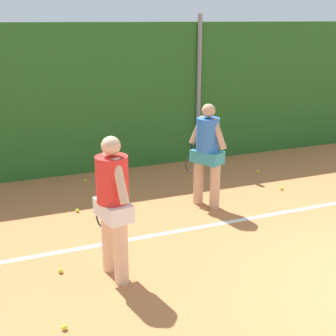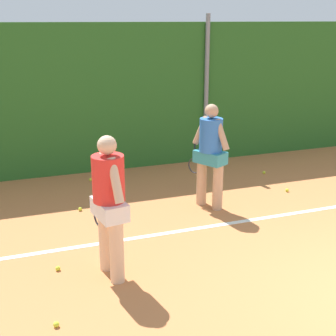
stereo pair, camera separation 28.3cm
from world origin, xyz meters
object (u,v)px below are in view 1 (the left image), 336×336
Objects in this scene: player_midcourt at (207,150)px; tennis_ball_9 at (77,211)px; player_foreground_near at (113,201)px; tennis_ball_4 at (282,188)px; tennis_ball_10 at (64,327)px; tennis_ball_8 at (85,181)px; tennis_ball_3 at (60,271)px; tennis_ball_1 at (257,171)px.

tennis_ball_9 is (-2.23, 0.56, -1.01)m from player_midcourt.
player_foreground_near is at bearing 100.20° from player_midcourt.
tennis_ball_4 is 5.52m from tennis_ball_10.
tennis_ball_8 is at bearing 151.49° from tennis_ball_4.
tennis_ball_3 is at bearing -107.59° from tennis_ball_9.
tennis_ball_4 is at bearing 30.14° from tennis_ball_10.
tennis_ball_9 is 3.27m from tennis_ball_10.
tennis_ball_1 is 1.00× the size of tennis_ball_10.
tennis_ball_8 and tennis_ball_9 have the same top height.
tennis_ball_9 is at bearing -107.11° from tennis_ball_8.
player_midcourt is 2.52m from tennis_ball_9.
player_midcourt is at bearing -146.18° from tennis_ball_1.
player_foreground_near is 28.77× the size of tennis_ball_10.
tennis_ball_8 is at bearing 72.89° from tennis_ball_9.
tennis_ball_9 is (-0.05, 2.29, -1.03)m from player_foreground_near.
tennis_ball_1 and tennis_ball_4 have the same top height.
tennis_ball_4 and tennis_ball_8 have the same top height.
tennis_ball_1 is 5.45m from tennis_ball_3.
tennis_ball_4 is 1.00× the size of tennis_ball_10.
tennis_ball_3 and tennis_ball_10 have the same top height.
tennis_ball_4 is (3.94, 1.89, -1.03)m from player_foreground_near.
tennis_ball_3 is 1.00× the size of tennis_ball_8.
tennis_ball_3 is (-0.67, 0.34, -1.03)m from player_foreground_near.
tennis_ball_1 is 1.00× the size of tennis_ball_9.
tennis_ball_10 is at bearing 102.75° from player_midcourt.
player_foreground_near is at bearing -96.25° from tennis_ball_8.
player_midcourt is 3.33m from tennis_ball_3.
tennis_ball_1 and tennis_ball_10 have the same top height.
tennis_ball_8 is 1.00× the size of tennis_ball_10.
tennis_ball_3 is 4.86m from tennis_ball_4.
tennis_ball_8 is 1.58m from tennis_ball_9.
tennis_ball_9 is (-4.13, -0.71, 0.00)m from tennis_ball_1.
tennis_ball_10 is (-1.25, -4.69, 0.00)m from tennis_ball_8.
tennis_ball_8 is at bearing 75.09° from tennis_ball_10.
tennis_ball_4 is at bearing -74.02° from player_foreground_near.
tennis_ball_8 is (-3.67, 0.80, 0.00)m from tennis_ball_1.
tennis_ball_10 is at bearing -141.67° from tennis_ball_1.
tennis_ball_3 is 1.00× the size of tennis_ball_10.
tennis_ball_10 is (-3.02, -2.61, -1.01)m from player_midcourt.
tennis_ball_4 and tennis_ball_9 have the same top height.
player_foreground_near reaches higher than player_midcourt.
tennis_ball_3 is at bearing 87.86° from player_midcourt.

